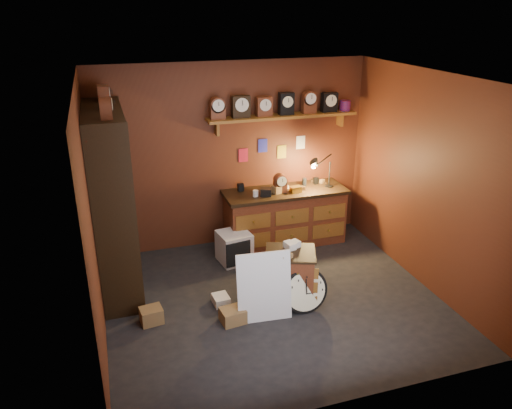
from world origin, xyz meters
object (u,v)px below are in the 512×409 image
(workbench, at_px, (285,214))
(low_cabinet, at_px, (290,274))
(shelving_unit, at_px, (109,195))
(big_round_clock, at_px, (305,291))

(workbench, xyz_separation_m, low_cabinet, (-0.51, -1.54, -0.10))
(shelving_unit, xyz_separation_m, workbench, (2.49, 0.49, -0.78))
(workbench, height_order, big_round_clock, workbench)
(workbench, bearing_deg, shelving_unit, -168.78)
(workbench, bearing_deg, big_round_clock, -103.11)
(shelving_unit, relative_size, low_cabinet, 3.38)
(shelving_unit, xyz_separation_m, big_round_clock, (2.08, -1.30, -0.98))
(workbench, xyz_separation_m, big_round_clock, (-0.42, -1.79, -0.20))
(low_cabinet, xyz_separation_m, big_round_clock, (0.09, -0.26, -0.10))
(shelving_unit, height_order, workbench, shelving_unit)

